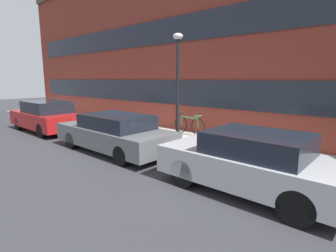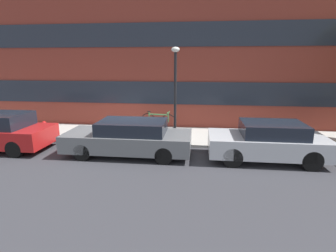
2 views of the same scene
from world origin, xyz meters
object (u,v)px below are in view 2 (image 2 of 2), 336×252
Objects in this scene: parked_car_silver at (268,141)px; fire_hydrant at (45,128)px; lamp_post at (175,83)px; parked_car_grey at (129,138)px; bicycle at (158,120)px.

fire_hydrant is (-9.11, 1.66, -0.23)m from parked_car_silver.
lamp_post is (5.81, -0.19, 2.05)m from fire_hydrant.
fire_hydrant is (-4.30, 1.66, -0.20)m from parked_car_grey.
lamp_post reaches higher than parked_car_grey.
parked_car_grey is at bearing -90.43° from bicycle.
parked_car_grey is 2.53× the size of bicycle.
lamp_post is (1.52, 1.47, 1.85)m from parked_car_grey.
bicycle is (4.82, 1.78, 0.10)m from fire_hydrant.
lamp_post is (-3.30, 1.47, 1.82)m from parked_car_silver.
fire_hydrant is at bearing -21.14° from parked_car_grey.
bicycle is at bearing -38.74° from parked_car_silver.
parked_car_silver is 4.04m from lamp_post.
fire_hydrant is 0.37× the size of bicycle.
parked_car_silver is (4.81, 0.00, 0.03)m from parked_car_grey.
parked_car_silver is 5.89× the size of fire_hydrant.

